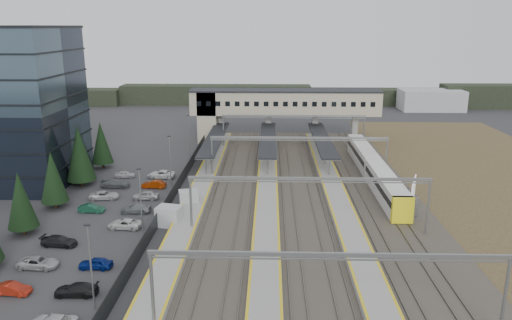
{
  "coord_description": "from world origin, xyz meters",
  "views": [
    {
      "loc": [
        7.38,
        -63.67,
        24.21
      ],
      "look_at": [
        5.21,
        11.35,
        4.0
      ],
      "focal_mm": 35.0,
      "sensor_mm": 36.0,
      "label": 1
    }
  ],
  "objects_px": {
    "relay_cabin_near": "(169,216)",
    "billboard": "(413,191)",
    "footbridge": "(272,105)",
    "train": "(374,170)",
    "relay_cabin_far": "(189,199)"
  },
  "relations": [
    {
      "from": "relay_cabin_near",
      "to": "footbridge",
      "type": "distance_m",
      "value": 49.88
    },
    {
      "from": "relay_cabin_near",
      "to": "relay_cabin_far",
      "type": "height_order",
      "value": "relay_cabin_near"
    },
    {
      "from": "relay_cabin_near",
      "to": "footbridge",
      "type": "relative_size",
      "value": 0.09
    },
    {
      "from": "relay_cabin_far",
      "to": "billboard",
      "type": "relative_size",
      "value": 0.57
    },
    {
      "from": "footbridge",
      "to": "train",
      "type": "xyz_separation_m",
      "value": [
        16.3,
        -28.47,
        -6.0
      ]
    },
    {
      "from": "relay_cabin_near",
      "to": "billboard",
      "type": "distance_m",
      "value": 32.05
    },
    {
      "from": "relay_cabin_near",
      "to": "train",
      "type": "bearing_deg",
      "value": 33.48
    },
    {
      "from": "billboard",
      "to": "relay_cabin_far",
      "type": "bearing_deg",
      "value": 177.56
    },
    {
      "from": "relay_cabin_near",
      "to": "billboard",
      "type": "height_order",
      "value": "billboard"
    },
    {
      "from": "relay_cabin_near",
      "to": "relay_cabin_far",
      "type": "distance_m",
      "value": 6.75
    },
    {
      "from": "train",
      "to": "relay_cabin_near",
      "type": "bearing_deg",
      "value": -146.52
    },
    {
      "from": "relay_cabin_near",
      "to": "train",
      "type": "height_order",
      "value": "train"
    },
    {
      "from": "relay_cabin_far",
      "to": "footbridge",
      "type": "relative_size",
      "value": 0.07
    },
    {
      "from": "footbridge",
      "to": "train",
      "type": "relative_size",
      "value": 1.08
    },
    {
      "from": "train",
      "to": "relay_cabin_far",
      "type": "bearing_deg",
      "value": -155.49
    }
  ]
}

